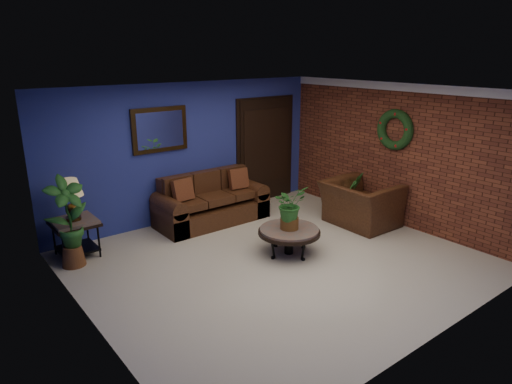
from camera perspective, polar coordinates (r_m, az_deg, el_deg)
floor at (r=6.92m, az=2.79°, el=-8.64°), size 5.50×5.50×0.00m
wall_back at (r=8.46m, az=-8.22°, el=5.01°), size 5.50×0.04×2.50m
wall_left at (r=5.19m, az=-20.75°, el=-3.82°), size 0.04×5.00×2.50m
wall_right_brick at (r=8.48m, az=17.21°, el=4.44°), size 0.04×5.00×2.50m
ceiling at (r=6.24m, az=3.13°, el=12.47°), size 5.50×5.00×0.02m
crown_molding at (r=8.29m, az=17.82°, el=12.38°), size 0.03×5.00×0.14m
wall_mirror at (r=8.06m, az=-11.94°, el=7.62°), size 1.02×0.06×0.77m
closet_door at (r=9.45m, az=1.18°, el=5.22°), size 1.44×0.06×2.18m
wreath at (r=8.38m, az=16.97°, el=7.45°), size 0.16×0.72×0.72m
sofa at (r=8.42m, az=-5.81°, el=-1.68°), size 2.03×0.88×0.91m
coffee_table at (r=7.05m, az=4.17°, el=-5.01°), size 0.96×0.96×0.41m
end_table at (r=7.43m, az=-21.70°, el=-4.23°), size 0.65×0.65×0.59m
table_lamp at (r=7.27m, az=-22.16°, el=-0.28°), size 0.37×0.37×0.62m
side_chair at (r=8.75m, az=-2.23°, el=0.53°), size 0.43×0.43×0.89m
armchair at (r=8.38m, az=12.92°, el=-1.44°), size 1.08×1.23×0.79m
coffee_plant at (r=6.90m, az=4.25°, el=-1.74°), size 0.51×0.44×0.67m
floor_plant at (r=8.72m, az=12.03°, el=-0.20°), size 0.46×0.40×0.88m
tall_plant at (r=7.03m, az=-22.39°, el=-3.13°), size 0.65×0.50×1.36m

